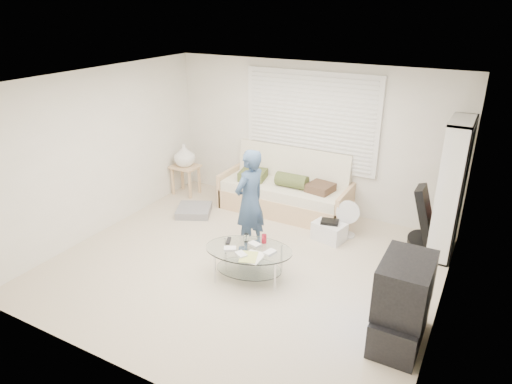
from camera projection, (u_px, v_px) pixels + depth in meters
The scene contains 13 objects.
ground at pixel (244, 265), 6.32m from camera, with size 5.00×5.00×0.00m, color #BEAD93.
room_shell at pixel (261, 143), 6.07m from camera, with size 5.02×4.52×2.51m.
window_blinds at pixel (310, 121), 7.49m from camera, with size 2.32×0.08×1.62m.
futon_sofa at pixel (286, 192), 7.81m from camera, with size 2.21×0.89×1.08m.
grey_floor_pillow at pixel (194, 210), 7.80m from camera, with size 0.56×0.56×0.13m, color gray.
side_table at pixel (185, 157), 8.36m from camera, with size 0.49×0.39×0.97m.
bookshelf at pixel (451, 189), 6.28m from camera, with size 0.31×0.83×1.96m.
guitar_case at pixel (425, 225), 6.46m from camera, with size 0.42×0.37×0.98m.
floor_fan at pixel (349, 216), 6.96m from camera, with size 0.37×0.24×0.60m.
storage_bin at pixel (329, 231), 6.93m from camera, with size 0.53×0.42×0.33m.
tv_unit at pixel (402, 303), 4.75m from camera, with size 0.50×0.90×0.98m.
coffee_table at pixel (249, 254), 5.91m from camera, with size 1.29×0.99×0.54m.
standing_person at pixel (250, 201), 6.44m from camera, with size 0.56×0.37×1.53m, color navy.
Camera 1 is at (2.73, -4.69, 3.39)m, focal length 32.00 mm.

